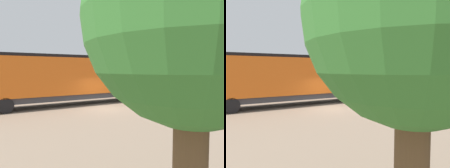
{
  "view_description": "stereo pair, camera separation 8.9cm",
  "coord_description": "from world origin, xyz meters",
  "views": [
    {
      "loc": [
        14.92,
        -8.69,
        3.07
      ],
      "look_at": [
        1.04,
        -0.07,
        2.0
      ],
      "focal_mm": 35.57,
      "sensor_mm": 36.0,
      "label": 1
    },
    {
      "loc": [
        14.97,
        -8.62,
        3.07
      ],
      "look_at": [
        1.04,
        -0.07,
        2.0
      ],
      "focal_mm": 35.57,
      "sensor_mm": 36.0,
      "label": 2
    }
  ],
  "objects": [
    {
      "name": "trackside_tree",
      "position": [
        12.76,
        -5.95,
        3.8
      ],
      "size": [
        3.31,
        3.31,
        5.5
      ],
      "color": "brown",
      "rests_on": "ground_plane"
    },
    {
      "name": "platform_fence",
      "position": [
        2.29,
        7.39,
        0.84
      ],
      "size": [
        0.05,
        11.88,
        1.29
      ],
      "color": "black",
      "rests_on": "ground_plane"
    },
    {
      "name": "lamp_post",
      "position": [
        4.56,
        5.24,
        4.65
      ],
      "size": [
        0.44,
        0.44,
        7.29
      ],
      "color": "black",
      "rests_on": "ground_plane"
    },
    {
      "name": "ground_plane",
      "position": [
        0.0,
        0.0,
        0.0
      ],
      "size": [
        120.0,
        120.0,
        0.0
      ],
      "primitive_type": "plane",
      "color": "#84705B"
    },
    {
      "name": "locomotive",
      "position": [
        -3.34,
        -0.28,
        2.39
      ],
      "size": [
        2.96,
        18.82,
        4.28
      ],
      "color": "orange",
      "rests_on": "ground_plane"
    }
  ]
}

